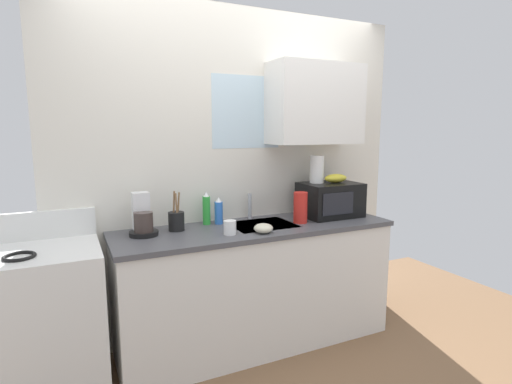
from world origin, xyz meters
TOP-DOWN VIEW (x-y plane):
  - kitchen_wall_assembly at (0.10, 0.31)m, footprint 2.81×0.42m
  - counter_unit at (0.00, 0.00)m, footprint 2.04×0.63m
  - sink_faucet at (0.06, 0.24)m, footprint 0.03×0.03m
  - stove_range at (-1.36, 0.00)m, footprint 0.60×0.60m
  - microwave at (0.68, 0.05)m, footprint 0.46×0.35m
  - banana_bunch at (0.73, 0.05)m, footprint 0.20×0.11m
  - paper_towel_roll at (0.58, 0.10)m, footprint 0.11×0.11m
  - coffee_maker at (-0.78, 0.11)m, footprint 0.19×0.21m
  - dish_soap_bottle_blue at (-0.22, 0.18)m, footprint 0.06×0.06m
  - dish_soap_bottle_green at (-0.31, 0.20)m, footprint 0.06×0.06m
  - cereal_canister at (0.34, -0.05)m, footprint 0.10×0.10m
  - mug_white at (-0.26, -0.14)m, footprint 0.08×0.08m
  - utensil_crock at (-0.55, 0.12)m, footprint 0.11×0.11m
  - small_bowl at (-0.04, -0.20)m, footprint 0.13×0.13m

SIDE VIEW (x-z plane):
  - stove_range at x=-1.36m, z-range -0.08..1.00m
  - counter_unit at x=0.00m, z-range 0.01..0.91m
  - small_bowl at x=-0.04m, z-range 0.90..0.96m
  - mug_white at x=-0.26m, z-range 0.90..0.99m
  - utensil_crock at x=-0.55m, z-range 0.83..1.11m
  - dish_soap_bottle_blue at x=-0.22m, z-range 0.89..1.09m
  - sink_faucet at x=0.06m, z-range 0.90..1.10m
  - coffee_maker at x=-0.78m, z-range 0.86..1.14m
  - dish_soap_bottle_green at x=-0.31m, z-range 0.89..1.14m
  - cereal_canister at x=0.34m, z-range 0.90..1.13m
  - microwave at x=0.68m, z-range 0.90..1.17m
  - banana_bunch at x=0.73m, z-range 1.17..1.24m
  - paper_towel_roll at x=0.58m, z-range 1.17..1.39m
  - kitchen_wall_assembly at x=0.10m, z-range 0.10..2.60m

